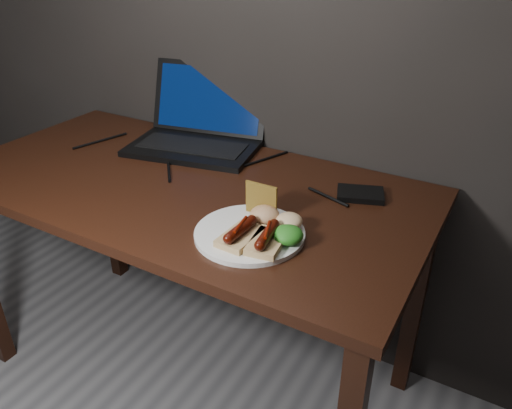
% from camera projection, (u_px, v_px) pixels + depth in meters
% --- Properties ---
extents(desk, '(1.40, 0.70, 0.75)m').
position_uv_depth(desk, '(184.00, 209.00, 1.47)').
color(desk, black).
rests_on(desk, ground).
extents(laptop, '(0.47, 0.40, 0.25)m').
position_uv_depth(laptop, '(199.00, 129.00, 1.65)').
color(laptop, black).
rests_on(laptop, desk).
extents(hard_drive, '(0.15, 0.12, 0.02)m').
position_uv_depth(hard_drive, '(360.00, 194.00, 1.35)').
color(hard_drive, black).
rests_on(hard_drive, desk).
extents(desk_cables, '(0.93, 0.37, 0.01)m').
position_uv_depth(desk_cables, '(202.00, 162.00, 1.54)').
color(desk_cables, black).
rests_on(desk_cables, desk).
extents(plate, '(0.33, 0.33, 0.01)m').
position_uv_depth(plate, '(250.00, 234.00, 1.18)').
color(plate, silver).
rests_on(plate, desk).
extents(bread_sausage_center, '(0.07, 0.12, 0.04)m').
position_uv_depth(bread_sausage_center, '(240.00, 233.00, 1.13)').
color(bread_sausage_center, '#E3C485').
rests_on(bread_sausage_center, plate).
extents(bread_sausage_right, '(0.09, 0.12, 0.04)m').
position_uv_depth(bread_sausage_right, '(267.00, 239.00, 1.11)').
color(bread_sausage_right, '#E3C485').
rests_on(bread_sausage_right, plate).
extents(crispbread, '(0.08, 0.01, 0.08)m').
position_uv_depth(crispbread, '(261.00, 200.00, 1.22)').
color(crispbread, '#A47E2D').
rests_on(crispbread, plate).
extents(salad_greens, '(0.07, 0.07, 0.04)m').
position_uv_depth(salad_greens, '(288.00, 235.00, 1.12)').
color(salad_greens, '#195F13').
rests_on(salad_greens, plate).
extents(salsa_mound, '(0.07, 0.07, 0.04)m').
position_uv_depth(salsa_mound, '(265.00, 215.00, 1.20)').
color(salsa_mound, '#A93210').
rests_on(salsa_mound, plate).
extents(coleslaw_mound, '(0.06, 0.06, 0.04)m').
position_uv_depth(coleslaw_mound, '(289.00, 221.00, 1.18)').
color(coleslaw_mound, beige).
rests_on(coleslaw_mound, plate).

